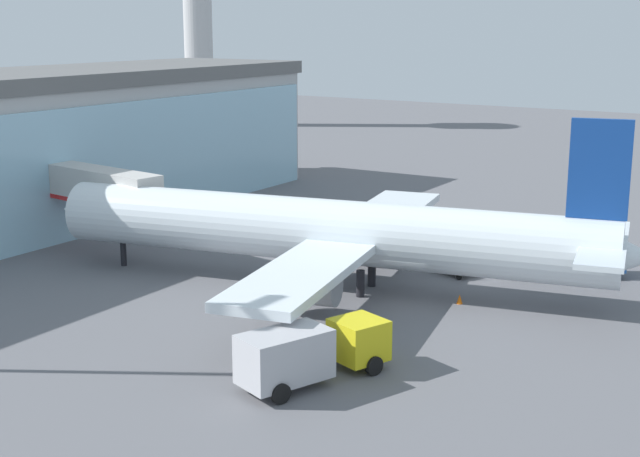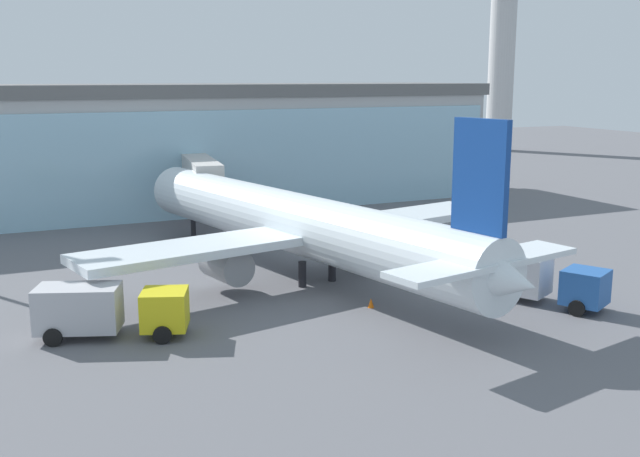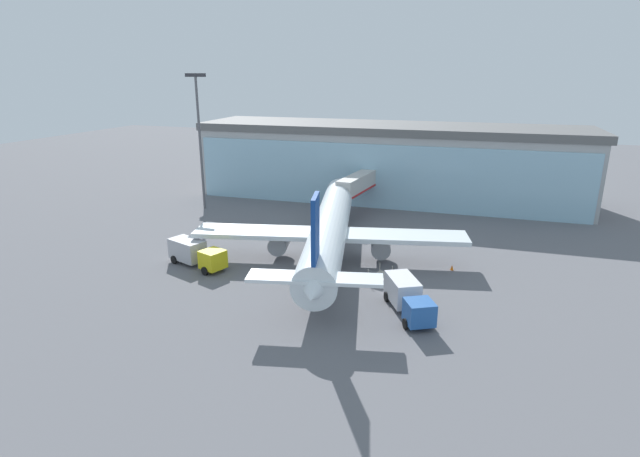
{
  "view_description": "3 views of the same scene",
  "coord_description": "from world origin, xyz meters",
  "px_view_note": "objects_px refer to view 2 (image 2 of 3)",
  "views": [
    {
      "loc": [
        -44.04,
        -23.11,
        15.74
      ],
      "look_at": [
        -0.03,
        6.17,
        3.52
      ],
      "focal_mm": 50.0,
      "sensor_mm": 36.0,
      "label": 1
    },
    {
      "loc": [
        -17.19,
        -38.68,
        12.71
      ],
      "look_at": [
        1.21,
        4.91,
        3.1
      ],
      "focal_mm": 42.0,
      "sensor_mm": 36.0,
      "label": 2
    },
    {
      "loc": [
        16.02,
        -45.03,
        19.97
      ],
      "look_at": [
        -1.81,
        6.12,
        2.97
      ],
      "focal_mm": 28.0,
      "sensor_mm": 36.0,
      "label": 3
    }
  ],
  "objects_px": {
    "control_tower": "(503,28)",
    "catering_truck": "(107,309)",
    "baggage_cart": "(428,276)",
    "safety_cone_wingtip": "(466,252)",
    "safety_cone_nose": "(371,303)",
    "jet_bridge": "(198,172)",
    "fuel_truck": "(536,277)",
    "airplane": "(298,224)"
  },
  "relations": [
    {
      "from": "control_tower",
      "to": "catering_truck",
      "type": "height_order",
      "value": "control_tower"
    },
    {
      "from": "baggage_cart",
      "to": "safety_cone_wingtip",
      "type": "height_order",
      "value": "baggage_cart"
    },
    {
      "from": "safety_cone_nose",
      "to": "safety_cone_wingtip",
      "type": "relative_size",
      "value": 1.0
    },
    {
      "from": "jet_bridge",
      "to": "fuel_truck",
      "type": "xyz_separation_m",
      "value": [
        12.04,
        -30.49,
        -3.11
      ]
    },
    {
      "from": "fuel_truck",
      "to": "safety_cone_nose",
      "type": "bearing_deg",
      "value": -135.71
    },
    {
      "from": "safety_cone_nose",
      "to": "baggage_cart",
      "type": "bearing_deg",
      "value": 28.39
    },
    {
      "from": "control_tower",
      "to": "safety_cone_wingtip",
      "type": "relative_size",
      "value": 61.92
    },
    {
      "from": "control_tower",
      "to": "safety_cone_nose",
      "type": "height_order",
      "value": "control_tower"
    },
    {
      "from": "baggage_cart",
      "to": "safety_cone_nose",
      "type": "height_order",
      "value": "baggage_cart"
    },
    {
      "from": "catering_truck",
      "to": "control_tower",
      "type": "bearing_deg",
      "value": 62.81
    },
    {
      "from": "catering_truck",
      "to": "safety_cone_wingtip",
      "type": "height_order",
      "value": "catering_truck"
    },
    {
      "from": "baggage_cart",
      "to": "jet_bridge",
      "type": "bearing_deg",
      "value": 36.83
    },
    {
      "from": "baggage_cart",
      "to": "control_tower",
      "type": "bearing_deg",
      "value": -20.54
    },
    {
      "from": "control_tower",
      "to": "safety_cone_nose",
      "type": "distance_m",
      "value": 98.48
    },
    {
      "from": "control_tower",
      "to": "airplane",
      "type": "bearing_deg",
      "value": -133.91
    },
    {
      "from": "jet_bridge",
      "to": "baggage_cart",
      "type": "bearing_deg",
      "value": -155.13
    },
    {
      "from": "control_tower",
      "to": "safety_cone_nose",
      "type": "relative_size",
      "value": 61.92
    },
    {
      "from": "airplane",
      "to": "catering_truck",
      "type": "distance_m",
      "value": 14.84
    },
    {
      "from": "catering_truck",
      "to": "safety_cone_wingtip",
      "type": "bearing_deg",
      "value": 35.71
    },
    {
      "from": "airplane",
      "to": "safety_cone_wingtip",
      "type": "xyz_separation_m",
      "value": [
        13.33,
        0.74,
        -3.19
      ]
    },
    {
      "from": "control_tower",
      "to": "fuel_truck",
      "type": "xyz_separation_m",
      "value": [
        -52.92,
        -76.36,
        -19.43
      ]
    },
    {
      "from": "catering_truck",
      "to": "airplane",
      "type": "bearing_deg",
      "value": 47.85
    },
    {
      "from": "baggage_cart",
      "to": "safety_cone_nose",
      "type": "bearing_deg",
      "value": 136.53
    },
    {
      "from": "control_tower",
      "to": "jet_bridge",
      "type": "bearing_deg",
      "value": -144.77
    },
    {
      "from": "jet_bridge",
      "to": "baggage_cart",
      "type": "height_order",
      "value": "jet_bridge"
    },
    {
      "from": "control_tower",
      "to": "airplane",
      "type": "height_order",
      "value": "control_tower"
    },
    {
      "from": "jet_bridge",
      "to": "airplane",
      "type": "height_order",
      "value": "airplane"
    },
    {
      "from": "safety_cone_wingtip",
      "to": "airplane",
      "type": "bearing_deg",
      "value": -176.81
    },
    {
      "from": "jet_bridge",
      "to": "safety_cone_wingtip",
      "type": "distance_m",
      "value": 24.71
    },
    {
      "from": "catering_truck",
      "to": "fuel_truck",
      "type": "relative_size",
      "value": 1.02
    },
    {
      "from": "airplane",
      "to": "safety_cone_wingtip",
      "type": "height_order",
      "value": "airplane"
    },
    {
      "from": "jet_bridge",
      "to": "catering_truck",
      "type": "height_order",
      "value": "jet_bridge"
    },
    {
      "from": "control_tower",
      "to": "safety_cone_wingtip",
      "type": "xyz_separation_m",
      "value": [
        -50.07,
        -65.12,
        -20.62
      ]
    },
    {
      "from": "control_tower",
      "to": "safety_cone_nose",
      "type": "xyz_separation_m",
      "value": [
        -62.05,
        -73.65,
        -20.62
      ]
    },
    {
      "from": "airplane",
      "to": "catering_truck",
      "type": "relative_size",
      "value": 4.93
    },
    {
      "from": "control_tower",
      "to": "baggage_cart",
      "type": "bearing_deg",
      "value": -128.67
    },
    {
      "from": "airplane",
      "to": "safety_cone_wingtip",
      "type": "relative_size",
      "value": 68.33
    },
    {
      "from": "fuel_truck",
      "to": "baggage_cart",
      "type": "height_order",
      "value": "fuel_truck"
    },
    {
      "from": "safety_cone_nose",
      "to": "catering_truck",
      "type": "bearing_deg",
      "value": 177.15
    },
    {
      "from": "control_tower",
      "to": "airplane",
      "type": "relative_size",
      "value": 0.91
    },
    {
      "from": "catering_truck",
      "to": "safety_cone_wingtip",
      "type": "distance_m",
      "value": 27.39
    },
    {
      "from": "jet_bridge",
      "to": "catering_truck",
      "type": "bearing_deg",
      "value": 163.45
    }
  ]
}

